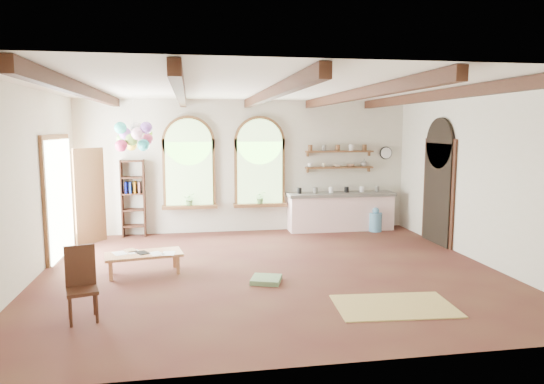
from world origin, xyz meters
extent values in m
plane|color=brown|center=(0.00, 0.00, 0.00)|extent=(8.00, 8.00, 0.00)
cube|color=brown|center=(-1.40, 3.44, 1.45)|extent=(1.24, 0.08, 1.64)
cylinder|color=brown|center=(-1.40, 3.44, 2.20)|extent=(1.24, 0.08, 1.24)
cube|color=#90BA6F|center=(-1.40, 3.40, 1.45)|extent=(1.10, 0.04, 1.50)
cube|color=brown|center=(-1.40, 3.35, 0.66)|extent=(1.30, 0.28, 0.08)
cube|color=brown|center=(0.30, 3.44, 1.45)|extent=(1.24, 0.08, 1.64)
cylinder|color=brown|center=(0.30, 3.44, 2.20)|extent=(1.24, 0.08, 1.24)
cube|color=#90BA6F|center=(0.30, 3.40, 1.45)|extent=(1.10, 0.04, 1.50)
cube|color=brown|center=(0.30, 3.35, 0.66)|extent=(1.30, 0.28, 0.08)
cube|color=brown|center=(-3.95, 1.80, 1.15)|extent=(0.10, 1.90, 2.50)
cube|color=black|center=(3.95, 1.50, 1.10)|extent=(0.10, 1.30, 2.40)
cube|color=#FFD9D8|center=(2.30, 3.20, 0.43)|extent=(2.60, 0.55, 0.86)
cube|color=slate|center=(2.30, 3.20, 0.90)|extent=(2.68, 0.62, 0.08)
cube|color=brown|center=(2.30, 3.38, 1.55)|extent=(1.70, 0.24, 0.04)
cube|color=brown|center=(2.30, 3.38, 1.95)|extent=(1.70, 0.24, 0.04)
cylinder|color=black|center=(3.55, 3.45, 1.90)|extent=(0.32, 0.04, 0.32)
cube|color=#3E2113|center=(-2.95, 3.32, 0.90)|extent=(0.03, 0.32, 1.80)
cube|color=#3E2113|center=(-2.45, 3.32, 0.90)|extent=(0.03, 0.32, 1.80)
cube|color=tan|center=(-2.20, 0.21, 0.35)|extent=(1.38, 0.81, 0.05)
cube|color=tan|center=(-2.71, -0.09, 0.16)|extent=(0.06, 0.06, 0.33)
cube|color=tan|center=(-1.62, 0.10, 0.16)|extent=(0.06, 0.06, 0.33)
cube|color=tan|center=(-2.78, 0.32, 0.16)|extent=(0.06, 0.06, 0.33)
cube|color=tan|center=(-1.69, 0.52, 0.16)|extent=(0.06, 0.06, 0.33)
cube|color=#3E2113|center=(-2.80, -1.80, 0.41)|extent=(0.48, 0.48, 0.05)
cube|color=#3E2113|center=(-2.85, -1.63, 0.69)|extent=(0.38, 0.14, 0.57)
cube|color=tan|center=(1.46, -2.00, 0.01)|extent=(1.74, 1.15, 0.02)
cube|color=#688B5F|center=(-0.17, -0.60, 0.04)|extent=(0.59, 0.59, 0.08)
cylinder|color=#528BB1|center=(3.10, 2.89, 0.23)|extent=(0.31, 0.31, 0.46)
sphere|color=#528BB1|center=(3.10, 2.89, 0.51)|extent=(0.16, 0.16, 0.16)
cylinder|color=#528BB1|center=(3.42, 3.20, 0.21)|extent=(0.28, 0.28, 0.42)
sphere|color=#528BB1|center=(3.42, 3.20, 0.47)|extent=(0.15, 0.15, 0.15)
cylinder|color=silver|center=(-2.52, 2.30, 2.78)|extent=(0.01, 0.01, 0.85)
sphere|color=#29B0B2|center=(-2.33, 2.27, 2.17)|extent=(0.25, 0.25, 0.25)
sphere|color=#CD4469|center=(-2.26, 2.39, 2.29)|extent=(0.25, 0.25, 0.25)
sphere|color=#99FF35|center=(-2.28, 2.57, 2.41)|extent=(0.25, 0.25, 0.25)
sphere|color=white|center=(-2.48, 2.49, 2.53)|extent=(0.25, 0.25, 0.25)
sphere|color=yellow|center=(-2.61, 2.56, 2.17)|extent=(0.25, 0.25, 0.25)
sphere|color=#7CBF52|center=(-2.79, 2.53, 2.29)|extent=(0.25, 0.25, 0.25)
sphere|color=#9958BB|center=(-2.70, 2.33, 2.41)|extent=(0.25, 0.25, 0.25)
sphere|color=#2DBFAF|center=(-2.77, 2.21, 2.53)|extent=(0.25, 0.25, 0.25)
sphere|color=#C82C5B|center=(-2.75, 2.03, 2.17)|extent=(0.25, 0.25, 0.25)
sphere|color=#7DC244|center=(-2.55, 2.11, 2.29)|extent=(0.25, 0.25, 0.25)
sphere|color=#FFBBE0|center=(-2.43, 2.04, 2.41)|extent=(0.25, 0.25, 0.25)
sphere|color=purple|center=(-2.25, 2.07, 2.53)|extent=(0.25, 0.25, 0.25)
imported|color=olive|center=(-2.52, 0.37, 0.38)|extent=(0.26, 0.29, 0.02)
cube|color=black|center=(-2.22, 0.22, 0.38)|extent=(0.29, 0.32, 0.01)
imported|color=#598C4C|center=(-1.40, 3.32, 0.85)|extent=(0.27, 0.23, 0.30)
imported|color=#598C4C|center=(0.30, 3.32, 0.85)|extent=(0.27, 0.23, 0.30)
imported|color=white|center=(1.55, 3.38, 1.62)|extent=(0.12, 0.10, 0.10)
imported|color=beige|center=(1.90, 3.38, 1.62)|extent=(0.10, 0.10, 0.09)
imported|color=beige|center=(2.25, 3.38, 1.60)|extent=(0.22, 0.22, 0.05)
imported|color=#8C664C|center=(2.60, 3.38, 1.60)|extent=(0.20, 0.20, 0.06)
imported|color=slate|center=(2.95, 3.38, 1.67)|extent=(0.18, 0.18, 0.19)
camera|label=1|loc=(-1.37, -8.24, 2.51)|focal=32.00mm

